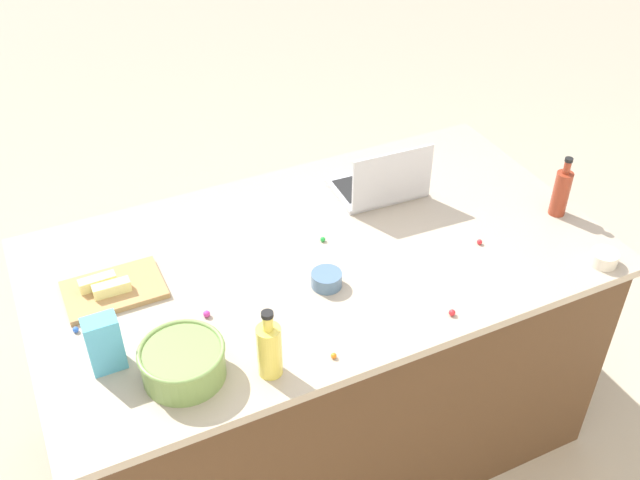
{
  "coord_description": "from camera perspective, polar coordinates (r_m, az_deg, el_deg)",
  "views": [
    {
      "loc": [
        0.79,
        1.65,
        2.37
      ],
      "look_at": [
        0.0,
        0.0,
        0.95
      ],
      "focal_mm": 40.87,
      "sensor_mm": 36.0,
      "label": 1
    }
  ],
  "objects": [
    {
      "name": "candy_1",
      "position": [
        2.0,
        1.08,
        -9.05
      ],
      "size": [
        0.02,
        0.02,
        0.02
      ],
      "primitive_type": "sphere",
      "color": "orange",
      "rests_on": "island_counter"
    },
    {
      "name": "candy_4",
      "position": [
        2.43,
        12.39,
        -0.15
      ],
      "size": [
        0.02,
        0.02,
        0.02
      ],
      "primitive_type": "sphere",
      "color": "red",
      "rests_on": "island_counter"
    },
    {
      "name": "candy_0",
      "position": [
        2.18,
        -18.59,
        -6.68
      ],
      "size": [
        0.02,
        0.02,
        0.02
      ],
      "primitive_type": "sphere",
      "color": "blue",
      "rests_on": "island_counter"
    },
    {
      "name": "candy_3",
      "position": [
        2.15,
        10.3,
        -5.62
      ],
      "size": [
        0.02,
        0.02,
        0.02
      ],
      "primitive_type": "sphere",
      "color": "red",
      "rests_on": "island_counter"
    },
    {
      "name": "laptop",
      "position": [
        2.59,
        4.82,
        4.38
      ],
      "size": [
        0.32,
        0.24,
        0.22
      ],
      "color": "#B7B7BC",
      "rests_on": "island_counter"
    },
    {
      "name": "cutting_board",
      "position": [
        2.28,
        -15.84,
        -3.76
      ],
      "size": [
        0.29,
        0.2,
        0.02
      ],
      "primitive_type": "cube",
      "color": "#AD7F4C",
      "rests_on": "island_counter"
    },
    {
      "name": "candy_2",
      "position": [
        2.14,
        -8.86,
        -5.74
      ],
      "size": [
        0.02,
        0.02,
        0.02
      ],
      "primitive_type": "sphere",
      "color": "#CC3399",
      "rests_on": "island_counter"
    },
    {
      "name": "bottle_soy",
      "position": [
        2.6,
        18.37,
        3.6
      ],
      "size": [
        0.06,
        0.06,
        0.22
      ],
      "color": "maroon",
      "rests_on": "island_counter"
    },
    {
      "name": "island_counter",
      "position": [
        2.65,
        -0.0,
        -8.56
      ],
      "size": [
        1.84,
        1.03,
        0.9
      ],
      "color": "#4C331E",
      "rests_on": "ground"
    },
    {
      "name": "ramekin_medium",
      "position": [
        2.46,
        21.35,
        -1.33
      ],
      "size": [
        0.09,
        0.09,
        0.04
      ],
      "primitive_type": "cylinder",
      "color": "beige",
      "rests_on": "island_counter"
    },
    {
      "name": "ground_plane",
      "position": [
        2.99,
        -0.0,
        -14.54
      ],
      "size": [
        12.0,
        12.0,
        0.0
      ],
      "primitive_type": "plane",
      "color": "#B7A88E"
    },
    {
      "name": "bottle_oil",
      "position": [
        1.92,
        -3.99,
        -8.51
      ],
      "size": [
        0.07,
        0.07,
        0.22
      ],
      "color": "#DBC64C",
      "rests_on": "island_counter"
    },
    {
      "name": "candy_6",
      "position": [
        2.39,
        0.22,
        0.06
      ],
      "size": [
        0.02,
        0.02,
        0.02
      ],
      "primitive_type": "sphere",
      "color": "green",
      "rests_on": "island_counter"
    },
    {
      "name": "candy_5",
      "position": [
        2.81,
        4.5,
        6.3
      ],
      "size": [
        0.01,
        0.01,
        0.01
      ],
      "primitive_type": "sphere",
      "color": "green",
      "rests_on": "island_counter"
    },
    {
      "name": "mixing_bowl_large",
      "position": [
        1.96,
        -10.69,
        -9.35
      ],
      "size": [
        0.23,
        0.23,
        0.1
      ],
      "color": "#72934C",
      "rests_on": "island_counter"
    },
    {
      "name": "butter_stick_right",
      "position": [
        2.25,
        -16.0,
        -3.64
      ],
      "size": [
        0.11,
        0.04,
        0.04
      ],
      "primitive_type": "cube",
      "rotation": [
        0.0,
        0.0,
        -0.01
      ],
      "color": "#F4E58C",
      "rests_on": "cutting_board"
    },
    {
      "name": "butter_stick_left",
      "position": [
        2.28,
        -17.02,
        -3.18
      ],
      "size": [
        0.11,
        0.04,
        0.04
      ],
      "primitive_type": "cube",
      "rotation": [
        0.0,
        0.0,
        0.03
      ],
      "color": "#F4E58C",
      "rests_on": "cutting_board"
    },
    {
      "name": "candy_bag",
      "position": [
        2.01,
        -16.53,
        -7.79
      ],
      "size": [
        0.09,
        0.06,
        0.17
      ],
      "primitive_type": "cube",
      "color": "#4CA5CC",
      "rests_on": "island_counter"
    },
    {
      "name": "ramekin_small",
      "position": [
        2.21,
        0.52,
        -3.11
      ],
      "size": [
        0.09,
        0.09,
        0.05
      ],
      "primitive_type": "cylinder",
      "color": "slate",
      "rests_on": "island_counter"
    }
  ]
}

